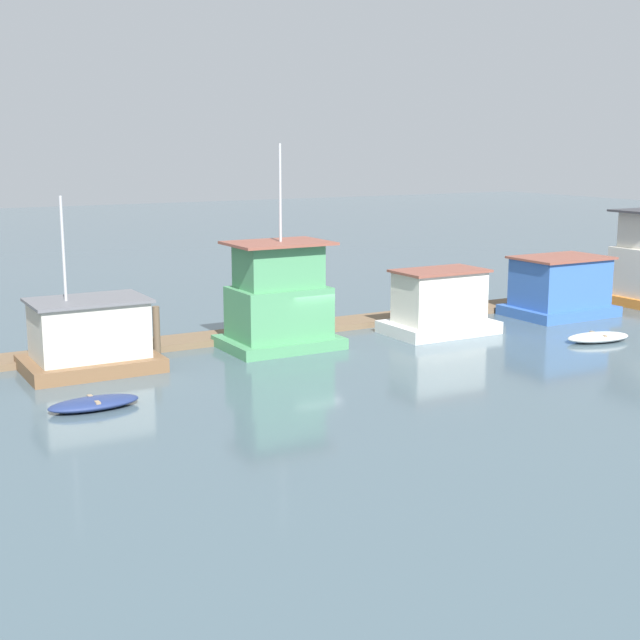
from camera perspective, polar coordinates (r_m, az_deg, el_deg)
The scene contains 10 objects.
ground_plane at distance 40.60m, azimuth -0.70°, elevation -1.70°, with size 200.00×200.00×0.00m, color #475B66.
dock_walkway at distance 43.28m, azimuth -2.71°, elevation -0.70°, with size 59.60×2.11×0.30m, color brown.
houseboat_brown at distance 37.24m, azimuth -14.53°, elevation -1.10°, with size 5.32×3.88×7.09m.
houseboat_green at distance 40.04m, azimuth -2.65°, elevation 1.16°, with size 5.07×3.82×9.09m.
houseboat_white at distance 43.63m, azimuth 7.64°, elevation 0.98°, with size 5.21×3.43×3.12m.
houseboat_blue at distance 49.42m, azimuth 15.10°, elevation 2.00°, with size 5.42×3.92×3.18m.
dinghy_navy at distance 32.09m, azimuth -14.27°, elevation -5.19°, with size 3.21×1.45×0.39m.
dinghy_white at distance 43.48m, azimuth 17.38°, elevation -1.06°, with size 3.39×1.95×0.43m.
mooring_post_centre at distance 39.40m, azimuth -10.42°, elevation -0.68°, with size 0.31×0.31×2.16m, color brown.
mooring_post_far_right at distance 45.91m, azimuth 6.39°, elevation 0.70°, with size 0.22×0.22×1.50m, color brown.
Camera 1 is at (-19.10, -34.66, 9.05)m, focal length 50.00 mm.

